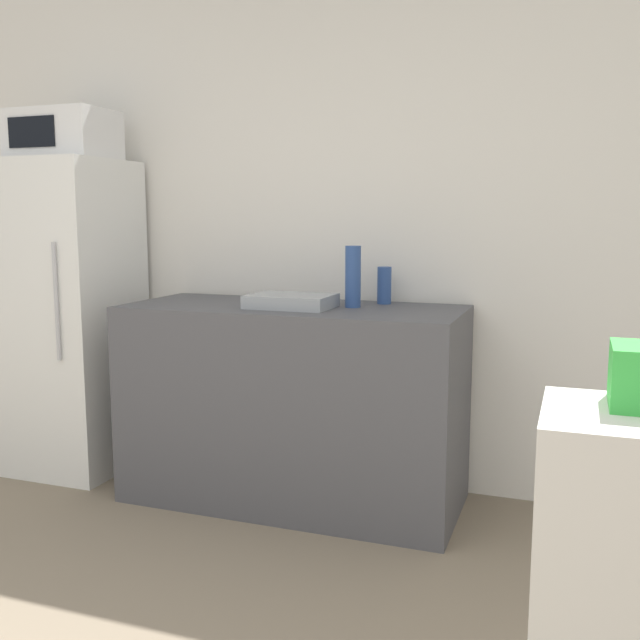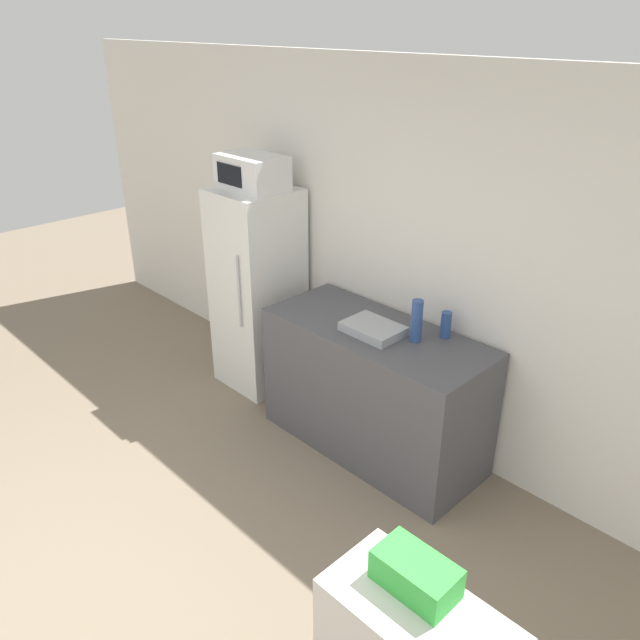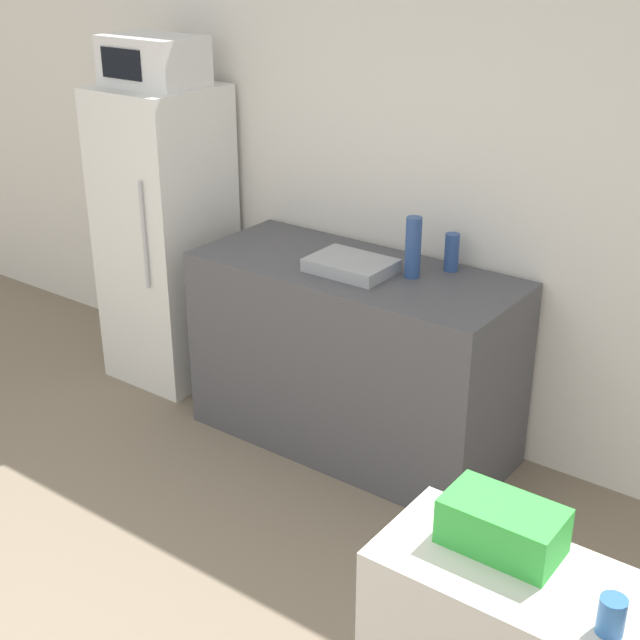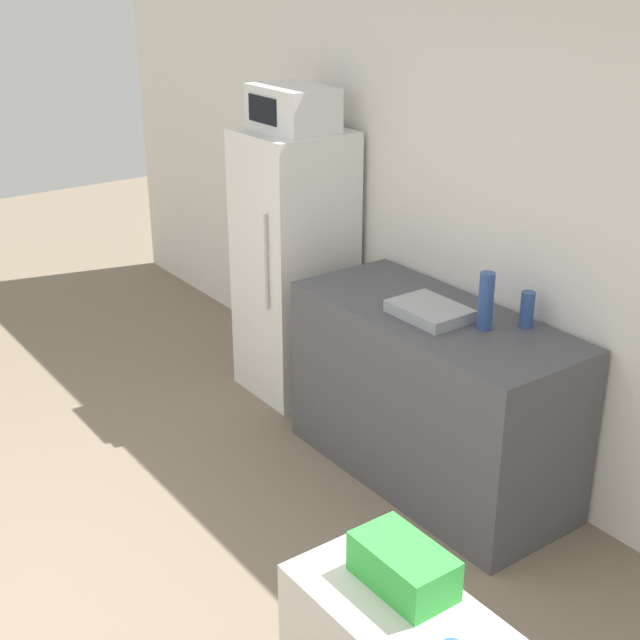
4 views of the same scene
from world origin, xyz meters
The scene contains 9 objects.
wall_back centered at (0.00, 2.71, 1.30)m, with size 8.00×0.06×2.60m, color white.
refrigerator centered at (-1.28, 2.35, 0.82)m, with size 0.58×0.60×1.64m.
microwave centered at (-1.28, 2.35, 1.76)m, with size 0.51×0.35×0.25m.
counter centered at (-0.01, 2.32, 0.47)m, with size 1.58×0.67×0.94m, color #4C4C51.
sink_basin centered at (0.01, 2.27, 0.97)m, with size 0.38×0.27×0.06m, color #9EA3A8.
bottle_tall centered at (0.27, 2.38, 1.08)m, with size 0.07×0.07×0.28m, color #2D4C8C.
bottle_short centered at (0.37, 2.56, 1.03)m, with size 0.07×0.07×0.18m, color #2D4C8C.
basket centered at (1.46, 0.84, 1.02)m, with size 0.30×0.17×0.13m, color green.
jar centered at (1.78, 0.71, 1.01)m, with size 0.06×0.06×0.09m, color #336BB2.
Camera 3 is at (2.17, -0.90, 2.40)m, focal length 50.00 mm.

